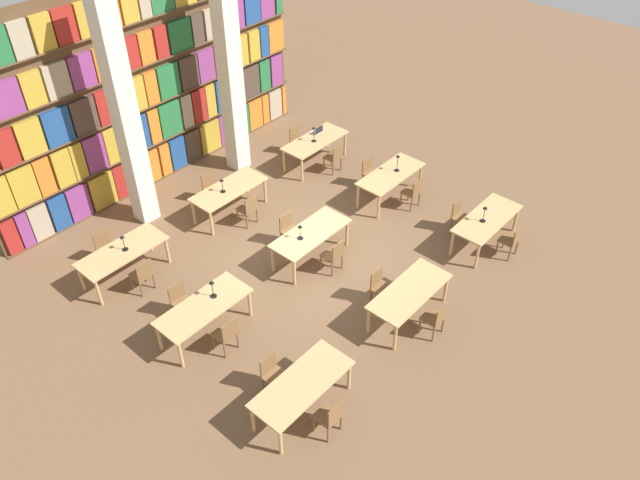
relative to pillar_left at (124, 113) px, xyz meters
name	(u,v)px	position (x,y,z in m)	size (l,w,h in m)	color
ground_plane	(311,257)	(1.63, -4.29, -3.00)	(40.00, 40.00, 0.00)	brown
bookshelf_bank	(152,89)	(1.62, 1.24, -0.40)	(9.74, 0.35, 5.50)	brown
pillar_left	(124,113)	(0.00, 0.00, 0.00)	(0.49, 0.49, 6.00)	silver
pillar_center	(230,68)	(3.25, 0.00, 0.00)	(0.49, 0.49, 6.00)	silver
reading_table_0	(302,386)	(-1.68, -7.05, -2.31)	(2.03, 0.85, 0.78)	tan
chair_0	(330,416)	(-1.72, -7.75, -2.52)	(0.42, 0.40, 0.89)	brown
chair_1	(273,374)	(-1.72, -6.34, -2.52)	(0.42, 0.40, 0.89)	brown
reading_table_1	(409,294)	(1.55, -7.14, -2.31)	(2.03, 0.85, 0.78)	tan
chair_2	(435,318)	(1.50, -7.84, -2.52)	(0.42, 0.40, 0.89)	brown
chair_3	(380,286)	(1.50, -6.43, -2.52)	(0.42, 0.40, 0.89)	brown
reading_table_2	(487,221)	(4.84, -7.10, -2.31)	(2.03, 0.85, 0.78)	tan
chair_4	(511,240)	(4.82, -7.81, -2.52)	(0.42, 0.40, 0.89)	brown
chair_5	(460,216)	(4.82, -6.39, -2.52)	(0.42, 0.40, 0.89)	brown
desk_lamp_0	(485,211)	(4.65, -7.08, -1.93)	(0.14, 0.14, 0.44)	black
reading_table_3	(204,309)	(-1.59, -4.23, -2.31)	(2.03, 0.85, 0.78)	tan
chair_6	(226,334)	(-1.63, -4.93, -2.52)	(0.42, 0.40, 0.89)	brown
chair_7	(182,301)	(-1.63, -3.52, -2.52)	(0.42, 0.40, 0.89)	brown
desk_lamp_1	(212,286)	(-1.27, -4.18, -1.93)	(0.14, 0.14, 0.44)	black
reading_table_4	(311,235)	(1.62, -4.28, -2.31)	(2.03, 0.85, 0.78)	tan
chair_8	(334,255)	(1.63, -4.99, -2.52)	(0.42, 0.40, 0.89)	brown
chair_9	(289,229)	(1.63, -3.57, -2.52)	(0.42, 0.40, 0.89)	brown
desk_lamp_2	(300,229)	(1.30, -4.25, -1.96)	(0.14, 0.14, 0.40)	black
reading_table_5	(391,176)	(4.86, -4.21, -2.31)	(2.03, 0.85, 0.78)	tan
chair_10	(413,192)	(4.91, -4.92, -2.52)	(0.42, 0.40, 0.89)	brown
chair_11	(370,172)	(4.91, -3.50, -2.52)	(0.42, 0.40, 0.89)	brown
desk_lamp_3	(398,160)	(5.07, -4.26, -1.89)	(0.14, 0.14, 0.50)	black
reading_table_6	(122,253)	(-1.67, -1.52, -2.31)	(2.03, 0.85, 0.78)	tan
chair_12	(143,274)	(-1.68, -2.22, -2.52)	(0.42, 0.40, 0.89)	brown
chair_13	(106,247)	(-1.68, -0.81, -2.52)	(0.42, 0.40, 0.89)	brown
desk_lamp_4	(123,240)	(-1.60, -1.56, -1.95)	(0.14, 0.14, 0.42)	black
reading_table_7	(229,191)	(1.57, -1.51, -2.31)	(2.03, 0.85, 0.78)	tan
chair_14	(248,208)	(1.56, -2.22, -2.52)	(0.42, 0.40, 0.89)	brown
chair_15	(211,187)	(1.56, -0.80, -2.52)	(0.42, 0.40, 0.89)	brown
desk_lamp_5	(222,183)	(1.37, -1.52, -1.96)	(0.14, 0.14, 0.40)	black
reading_table_8	(315,142)	(4.82, -1.57, -2.31)	(2.03, 0.85, 0.78)	tan
chair_16	(334,157)	(4.85, -2.28, -2.52)	(0.42, 0.40, 0.89)	brown
chair_17	(298,140)	(4.85, -0.86, -2.52)	(0.42, 0.40, 0.89)	brown
desk_lamp_6	(314,131)	(4.74, -1.60, -1.91)	(0.14, 0.14, 0.47)	black
laptop	(317,131)	(5.17, -1.34, -2.18)	(0.32, 0.22, 0.21)	silver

